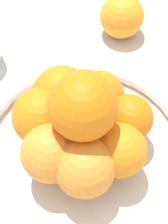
# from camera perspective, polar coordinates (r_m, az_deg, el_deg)

# --- Properties ---
(ground_plane) EXTENTS (4.00, 4.00, 0.00)m
(ground_plane) POSITION_cam_1_polar(r_m,az_deg,el_deg) (0.56, 0.00, -6.81)
(ground_plane) COLOR beige
(fruit_bowl) EXTENTS (0.31, 0.31, 0.04)m
(fruit_bowl) POSITION_cam_1_polar(r_m,az_deg,el_deg) (0.54, 0.00, -5.72)
(fruit_bowl) COLOR silver
(fruit_bowl) RESTS_ON ground_plane
(orange_pile) EXTENTS (0.19, 0.19, 0.14)m
(orange_pile) POSITION_cam_1_polar(r_m,az_deg,el_deg) (0.48, -0.70, -1.39)
(orange_pile) COLOR orange
(orange_pile) RESTS_ON fruit_bowl
(stray_orange) EXTENTS (0.08, 0.08, 0.08)m
(stray_orange) POSITION_cam_1_polar(r_m,az_deg,el_deg) (0.70, 5.79, 14.33)
(stray_orange) COLOR orange
(stray_orange) RESTS_ON ground_plane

